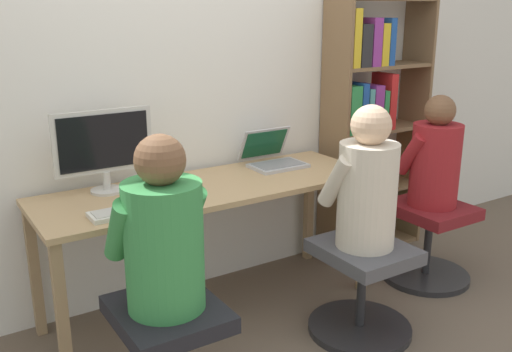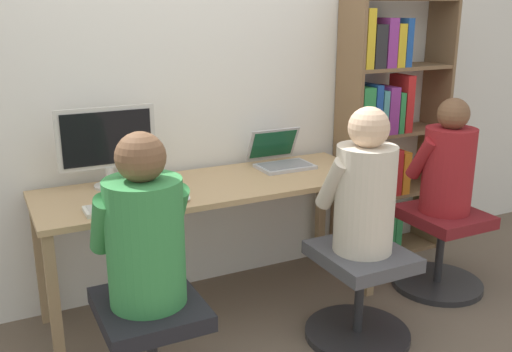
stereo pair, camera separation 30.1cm
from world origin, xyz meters
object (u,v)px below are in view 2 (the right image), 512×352
office_chair_right (359,291)px  bookshelf (383,140)px  office_chair_side (440,246)px  office_chair_left (152,350)px  person_near_shelf (448,163)px  person_at_laptop (365,189)px  keyboard (129,206)px  laptop (281,159)px  person_at_monitor (145,231)px  desktop_monitor (107,144)px

office_chair_right → bookshelf: bearing=47.0°
bookshelf → office_chair_side: bearing=-86.2°
office_chair_left → person_near_shelf: size_ratio=0.81×
person_at_laptop → office_chair_side: bearing=16.9°
keyboard → office_chair_side: bearing=-5.8°
person_at_laptop → laptop: bearing=93.5°
bookshelf → person_at_laptop: bearing=-133.2°
person_at_laptop → person_near_shelf: size_ratio=1.07×
office_chair_right → person_at_monitor: bearing=-178.6°
keyboard → person_at_laptop: person_at_laptop is taller
office_chair_left → person_at_laptop: person_at_laptop is taller
person_at_monitor → office_chair_side: size_ratio=1.31×
keyboard → bookshelf: bearing=11.6°
desktop_monitor → person_near_shelf: (1.85, -0.56, -0.19)m
person_near_shelf → bookshelf: bearing=93.8°
person_at_monitor → bookshelf: bearing=24.1°
desktop_monitor → keyboard: desktop_monitor is taller
keyboard → person_near_shelf: size_ratio=0.61×
office_chair_right → person_near_shelf: size_ratio=0.81×
bookshelf → office_chair_side: bookshelf is taller
person_at_monitor → office_chair_side: (1.90, 0.27, -0.55)m
desktop_monitor → person_at_laptop: person_at_laptop is taller
office_chair_side → desktop_monitor: bearing=163.2°
office_chair_side → person_near_shelf: size_ratio=0.81×
office_chair_right → desktop_monitor: bearing=142.9°
keyboard → person_at_monitor: bearing=-96.5°
office_chair_left → person_near_shelf: bearing=8.4°
person_near_shelf → laptop: bearing=148.2°
laptop → office_chair_side: size_ratio=0.59×
office_chair_left → person_at_monitor: person_at_monitor is taller
laptop → office_chair_right: bearing=-86.5°
desktop_monitor → person_at_monitor: size_ratio=0.71×
laptop → office_chair_right: laptop is taller
desktop_monitor → office_chair_right: size_ratio=0.93×
bookshelf → person_near_shelf: 0.56m
office_chair_left → person_near_shelf: 1.99m
office_chair_right → office_chair_side: bearing=17.2°
person_at_monitor → person_at_laptop: size_ratio=0.99×
person_near_shelf → person_at_monitor: bearing=-171.7°
person_at_monitor → person_at_laptop: (1.11, 0.03, 0.01)m
office_chair_left → bookshelf: bearing=24.2°
office_chair_left → office_chair_side: 1.92m
person_at_laptop → keyboard: bearing=158.1°
desktop_monitor → office_chair_left: 1.11m
office_chair_right → person_near_shelf: (0.79, 0.25, 0.53)m
desktop_monitor → person_near_shelf: desktop_monitor is taller
office_chair_right → person_at_laptop: bearing=90.0°
desktop_monitor → person_at_monitor: 0.85m
office_chair_left → office_chair_side: bearing=8.3°
person_at_laptop → person_near_shelf: (0.79, 0.24, -0.03)m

